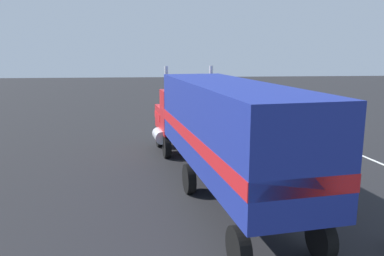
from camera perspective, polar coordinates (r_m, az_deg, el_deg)
ground_plane at (r=20.33m, az=-1.01°, el=-3.40°), size 120.00×120.00×0.00m
lane_stripe_near at (r=20.51m, az=8.89°, el=-3.38°), size 4.38×0.75×0.01m
lane_stripe_mid at (r=22.50m, az=14.26°, el=-2.29°), size 4.36×0.94×0.01m
lane_stripe_far at (r=21.32m, az=23.73°, el=-3.66°), size 4.39×0.59×0.01m
semi_truck at (r=14.14m, az=3.79°, el=0.54°), size 14.37×4.66×4.50m
person_bystander at (r=18.40m, az=9.04°, el=-2.24°), size 0.34×0.46×1.63m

